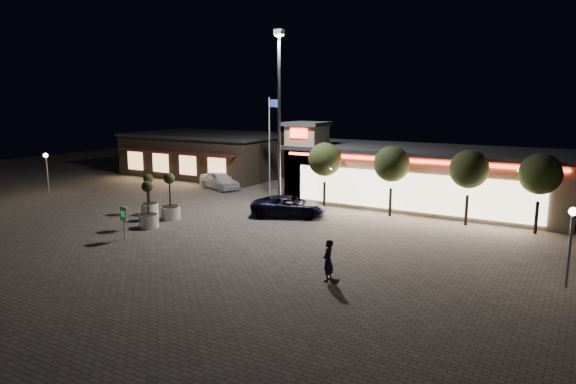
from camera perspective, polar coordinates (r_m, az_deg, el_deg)
The scene contains 19 objects.
ground at distance 30.94m, azimuth -11.95°, elevation -4.68°, with size 90.00×90.00×0.00m, color #70645A.
retail_building at distance 39.67m, azimuth 14.36°, elevation 1.80°, with size 20.40×8.40×6.10m.
restaurant_building at distance 54.48m, azimuth -8.78°, elevation 4.23°, with size 16.40×11.00×4.30m.
floodlight_pole at distance 35.10m, azimuth -0.99°, elevation 8.93°, with size 0.60×0.40×12.38m.
flagpole at distance 41.52m, azimuth -1.97°, elevation 6.02°, with size 0.95×0.10×8.00m.
lamp_post_west at distance 46.60m, azimuth -25.25°, elevation 2.68°, with size 0.36×0.36×3.48m.
lamp_post_east at distance 24.54m, azimuth 28.96°, elevation -3.84°, with size 0.36×0.36×3.48m.
string_tree_a at distance 37.01m, azimuth 4.11°, elevation 3.61°, with size 2.42×2.42×4.79m.
string_tree_b at distance 35.09m, azimuth 11.45°, elevation 3.05°, with size 2.42×2.42×4.79m.
string_tree_c at distance 33.81m, azimuth 19.48°, elevation 2.39°, with size 2.42×2.42×4.79m.
string_tree_d at distance 33.29m, azimuth 26.23°, elevation 1.79°, with size 2.42×2.42×4.79m.
pickup_truck at distance 34.77m, azimuth 0.06°, elevation -1.58°, with size 2.34×5.07×1.41m, color black.
white_sedan at distance 45.60m, azimuth -7.63°, elevation 1.31°, with size 1.83×4.56×1.55m, color white.
pedestrian at distance 22.70m, azimuth 4.47°, elevation -7.61°, with size 0.68×0.45×1.86m, color black.
dog at distance 22.33m, azimuth 5.29°, elevation -9.79°, with size 0.47×0.26×0.25m.
planter_left at distance 36.49m, azimuth -15.14°, elevation -1.09°, with size 1.16×1.16×2.86m.
planter_mid at distance 32.92m, azimuth -15.24°, elevation -2.29°, with size 1.19×1.19×2.93m.
planter_right at distance 34.80m, azimuth -12.94°, elevation -1.41°, with size 1.27×1.27×3.11m.
valet_sign at distance 30.39m, azimuth -17.82°, elevation -2.63°, with size 0.63×0.19×1.92m.
Camera 1 is at (20.34, -21.91, 7.96)m, focal length 32.00 mm.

